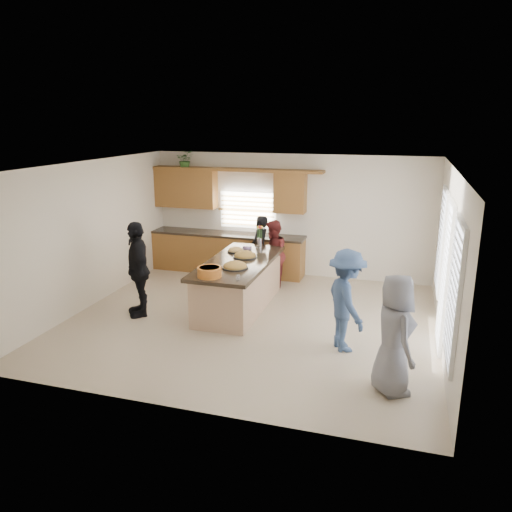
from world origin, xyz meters
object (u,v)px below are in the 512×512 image
(woman_left_back, at_px, (260,249))
(woman_right_back, at_px, (346,301))
(woman_right_front, at_px, (394,335))
(island, at_px, (239,286))
(woman_left_front, at_px, (138,269))
(woman_left_mid, at_px, (273,254))
(salad_bowl, at_px, (209,271))

(woman_left_back, xyz_separation_m, woman_right_back, (2.28, -2.98, 0.07))
(woman_right_front, bearing_deg, woman_left_back, 11.82)
(woman_right_front, bearing_deg, woman_right_back, 9.62)
(woman_right_back, relative_size, woman_right_front, 1.00)
(island, distance_m, woman_left_back, 1.78)
(woman_left_back, xyz_separation_m, woman_right_front, (3.03, -4.08, 0.08))
(woman_left_back, height_order, woman_left_front, woman_left_front)
(island, distance_m, woman_left_mid, 1.43)
(island, relative_size, woman_right_front, 1.64)
(woman_left_mid, bearing_deg, woman_right_back, 21.22)
(island, height_order, salad_bowl, salad_bowl)
(woman_right_back, bearing_deg, salad_bowl, 58.02)
(salad_bowl, relative_size, woman_left_front, 0.24)
(woman_left_front, relative_size, woman_right_front, 1.08)
(woman_left_front, bearing_deg, salad_bowl, 45.62)
(woman_right_back, bearing_deg, island, 32.32)
(salad_bowl, bearing_deg, woman_left_front, 171.42)
(woman_left_mid, distance_m, woman_right_front, 4.54)
(woman_left_front, height_order, woman_right_front, woman_left_front)
(woman_left_back, bearing_deg, island, 16.27)
(salad_bowl, distance_m, woman_left_front, 1.53)
(woman_left_mid, distance_m, woman_left_front, 2.98)
(woman_left_mid, xyz_separation_m, woman_right_back, (1.87, -2.59, 0.08))
(island, relative_size, woman_right_back, 1.65)
(woman_left_mid, relative_size, woman_right_front, 0.90)
(woman_left_front, distance_m, woman_right_back, 3.87)
(woman_right_back, bearing_deg, woman_left_front, 56.01)
(woman_right_front, bearing_deg, salad_bowl, 43.31)
(woman_left_back, height_order, woman_right_back, woman_right_back)
(salad_bowl, xyz_separation_m, woman_right_front, (3.10, -1.25, -0.22))
(woman_left_front, bearing_deg, woman_right_front, 36.46)
(salad_bowl, height_order, woman_right_back, woman_right_back)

